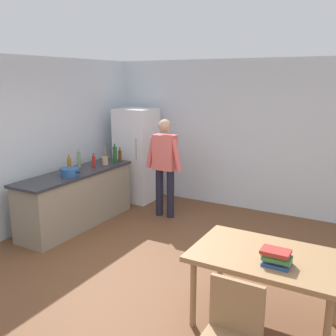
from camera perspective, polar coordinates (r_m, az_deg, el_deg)
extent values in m
plane|color=brown|center=(4.84, -1.66, -15.87)|extent=(14.00, 14.00, 0.00)
cube|color=silver|center=(7.04, 10.99, 4.84)|extent=(6.40, 0.12, 2.70)
cube|color=silver|center=(6.20, -21.81, 3.01)|extent=(0.12, 5.60, 2.70)
cube|color=gray|center=(6.38, -13.50, -4.65)|extent=(0.60, 2.12, 0.86)
cube|color=#2D2D33|center=(6.26, -13.72, -0.72)|extent=(0.64, 2.20, 0.04)
cube|color=white|center=(7.42, -4.74, 1.94)|extent=(0.70, 0.64, 1.80)
cylinder|color=#B2B2B7|center=(6.98, -4.83, 2.89)|extent=(0.02, 0.02, 0.40)
cylinder|color=#1E1E2D|center=(6.65, -1.30, -3.64)|extent=(0.13, 0.13, 0.84)
cylinder|color=#1E1E2D|center=(6.54, 0.36, -3.92)|extent=(0.13, 0.13, 0.84)
cube|color=#E56660|center=(6.42, -0.49, 2.38)|extent=(0.38, 0.22, 0.60)
sphere|color=tan|center=(6.35, -0.50, 6.37)|extent=(0.22, 0.22, 0.22)
cylinder|color=#E56660|center=(6.51, -2.57, 2.35)|extent=(0.20, 0.09, 0.55)
cylinder|color=#E56660|center=(6.27, 1.31, 1.92)|extent=(0.20, 0.09, 0.55)
cube|color=#9E754C|center=(3.78, 14.74, -12.80)|extent=(1.40, 0.90, 0.05)
cylinder|color=#9E754C|center=(3.84, 3.81, -18.27)|extent=(0.06, 0.06, 0.70)
cylinder|color=#9E754C|center=(3.59, 22.79, -21.95)|extent=(0.06, 0.06, 0.70)
cylinder|color=#9E754C|center=(4.40, 7.89, -13.98)|extent=(0.06, 0.06, 0.70)
cube|color=#9E754C|center=(3.07, 10.28, -19.72)|extent=(0.42, 0.04, 0.42)
cylinder|color=#285193|center=(6.00, -14.54, -0.59)|extent=(0.28, 0.28, 0.12)
cube|color=black|center=(6.12, -15.70, -0.22)|extent=(0.06, 0.03, 0.02)
cube|color=black|center=(5.88, -13.35, -0.60)|extent=(0.06, 0.03, 0.02)
cylinder|color=tan|center=(6.65, -9.46, 1.09)|extent=(0.11, 0.11, 0.14)
cylinder|color=olive|center=(6.62, -9.34, 2.27)|extent=(0.02, 0.05, 0.22)
cylinder|color=olive|center=(6.61, -9.42, 2.25)|extent=(0.02, 0.04, 0.22)
cylinder|color=#B22319|center=(6.52, -11.09, 0.95)|extent=(0.06, 0.06, 0.18)
cylinder|color=#B22319|center=(6.49, -11.14, 1.98)|extent=(0.02, 0.02, 0.06)
cylinder|color=#1E5123|center=(6.77, -7.99, 1.96)|extent=(0.08, 0.08, 0.28)
cylinder|color=#1E5123|center=(6.74, -8.04, 3.38)|extent=(0.03, 0.03, 0.06)
cylinder|color=gray|center=(6.53, -13.26, 1.22)|extent=(0.06, 0.06, 0.26)
cylinder|color=gray|center=(6.50, -13.34, 2.60)|extent=(0.02, 0.02, 0.06)
cylinder|color=#996619|center=(6.27, -14.62, 0.46)|extent=(0.06, 0.06, 0.22)
cylinder|color=#996619|center=(6.24, -14.69, 1.71)|extent=(0.03, 0.03, 0.06)
cylinder|color=#5B3314|center=(6.86, -7.23, 1.79)|extent=(0.06, 0.06, 0.20)
cylinder|color=#5B3314|center=(6.83, -7.26, 2.86)|extent=(0.02, 0.02, 0.06)
cube|color=#284C8E|center=(3.59, 16.03, -13.63)|extent=(0.24, 0.20, 0.03)
cube|color=gold|center=(3.59, 16.18, -13.12)|extent=(0.23, 0.14, 0.02)
cube|color=#387A47|center=(3.56, 16.09, -12.86)|extent=(0.24, 0.17, 0.03)
cube|color=orange|center=(3.57, 15.85, -12.29)|extent=(0.23, 0.15, 0.03)
cube|color=#B22D28|center=(3.55, 15.90, -11.98)|extent=(0.25, 0.17, 0.03)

